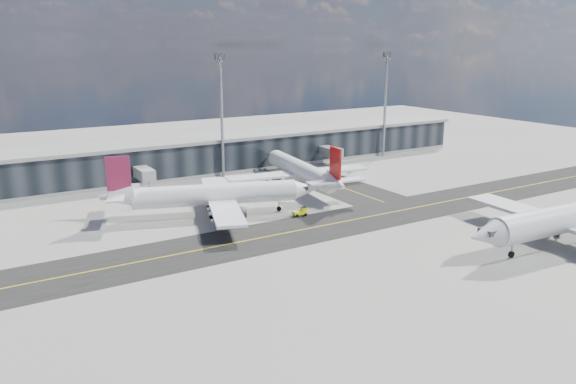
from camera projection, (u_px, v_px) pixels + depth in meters
name	position (u px, v px, depth m)	size (l,w,h in m)	color
ground	(342.00, 231.00, 95.76)	(300.00, 300.00, 0.00)	gray
taxiway_lanes	(325.00, 212.00, 106.61)	(180.00, 63.00, 0.03)	black
terminal_concourse	(212.00, 155.00, 140.21)	(152.00, 19.80, 8.80)	black
floodlight_masts	(222.00, 112.00, 131.53)	(102.50, 0.70, 28.90)	gray
airliner_af	(212.00, 195.00, 103.63)	(39.13, 33.77, 11.88)	white
airliner_redtail	(301.00, 170.00, 124.21)	(33.53, 39.18, 11.61)	white
baggage_tug	(301.00, 212.00, 103.97)	(2.72, 1.63, 1.61)	#F8FF0D
service_van	(264.00, 172.00, 136.46)	(2.82, 6.11, 1.70)	white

